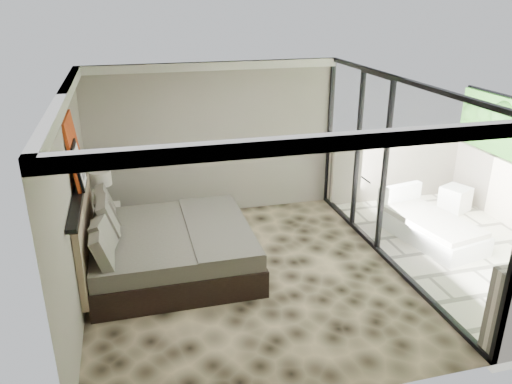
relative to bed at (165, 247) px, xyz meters
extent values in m
plane|color=black|center=(1.12, -0.53, -0.39)|extent=(5.00, 5.00, 0.00)
cube|color=silver|center=(1.12, -0.53, 2.40)|extent=(4.50, 5.00, 0.02)
cube|color=gray|center=(1.12, 1.96, 1.01)|extent=(4.50, 0.02, 2.80)
cube|color=gray|center=(-1.12, -0.53, 1.01)|extent=(0.02, 5.00, 2.80)
cube|color=white|center=(3.37, -0.53, 1.01)|extent=(0.08, 5.00, 2.80)
cube|color=silver|center=(4.87, -0.53, -0.45)|extent=(3.00, 5.00, 0.12)
cube|color=black|center=(-1.06, -0.43, 1.11)|extent=(0.12, 2.20, 0.05)
cube|color=black|center=(0.12, 0.00, -0.19)|extent=(2.34, 2.23, 0.40)
cube|color=#545146|center=(0.12, 0.00, 0.14)|extent=(2.28, 2.17, 0.25)
cube|color=#43413A|center=(0.79, 0.00, 0.26)|extent=(0.89, 2.21, 0.03)
cube|color=#7F7151|center=(-1.08, 0.00, 0.39)|extent=(0.08, 2.33, 1.11)
cube|color=black|center=(-0.88, 1.41, -0.12)|extent=(0.58, 0.58, 0.53)
cone|color=black|center=(-0.89, 1.46, 0.22)|extent=(0.20, 0.20, 0.18)
cone|color=black|center=(-0.89, 1.46, 0.40)|extent=(0.20, 0.20, 0.18)
cylinder|color=beige|center=(-0.89, 1.46, 0.66)|extent=(0.35, 0.35, 0.24)
cube|color=#C26010|center=(-1.08, -0.03, 1.59)|extent=(0.13, 0.90, 0.90)
cube|color=black|center=(-1.02, -0.22, 1.44)|extent=(0.11, 0.50, 0.60)
cube|color=white|center=(5.57, 0.87, -0.16)|extent=(0.61, 0.61, 0.46)
cube|color=white|center=(4.41, -0.12, -0.23)|extent=(1.21, 1.92, 0.31)
cube|color=beige|center=(4.41, -0.12, -0.03)|extent=(1.15, 1.80, 0.09)
cube|color=white|center=(4.25, 0.69, 0.12)|extent=(0.90, 0.30, 0.39)
camera|label=1|loc=(-0.36, -6.69, 3.49)|focal=35.00mm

